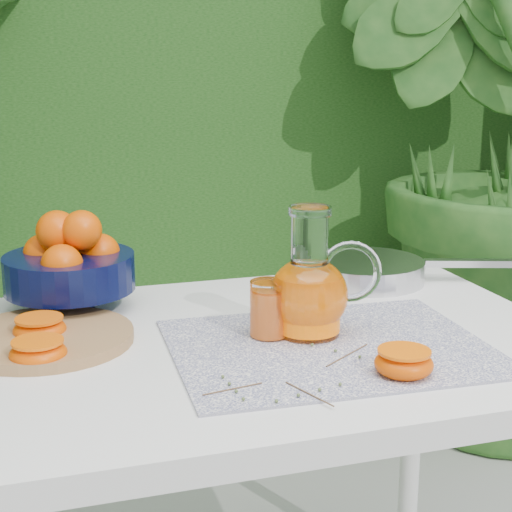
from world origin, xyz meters
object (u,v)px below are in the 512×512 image
object	(u,v)px
white_table	(260,385)
cutting_board	(45,338)
fruit_bowl	(70,264)
juice_pitcher	(310,291)
saute_pan	(367,269)

from	to	relation	value
white_table	cutting_board	size ratio (longest dim) A/B	3.64
white_table	fruit_bowl	bearing A→B (deg)	138.66
cutting_board	fruit_bowl	distance (m)	0.19
cutting_board	white_table	bearing A→B (deg)	-12.86
fruit_bowl	juice_pitcher	world-z (taller)	juice_pitcher
white_table	fruit_bowl	world-z (taller)	fruit_bowl
juice_pitcher	saute_pan	xyz separation A→B (m)	(0.23, 0.27, -0.05)
white_table	saute_pan	bearing A→B (deg)	39.89
white_table	cutting_board	world-z (taller)	cutting_board
cutting_board	fruit_bowl	xyz separation A→B (m)	(0.05, 0.17, 0.07)
white_table	juice_pitcher	size ratio (longest dim) A/B	4.81
juice_pitcher	saute_pan	world-z (taller)	juice_pitcher
juice_pitcher	saute_pan	distance (m)	0.36
white_table	saute_pan	xyz separation A→B (m)	(0.30, 0.25, 0.11)
white_table	cutting_board	bearing A→B (deg)	167.14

